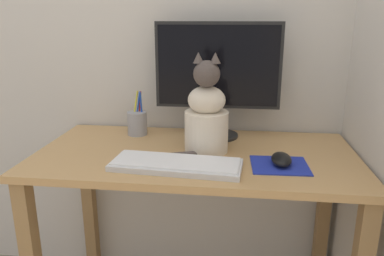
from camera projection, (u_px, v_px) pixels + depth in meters
The scene contains 7 objects.
desk at pixel (196, 183), 1.36m from camera, with size 1.12×0.57×0.72m.
monitor at pixel (218, 73), 1.42m from camera, with size 0.48×0.17×0.44m.
keyboard at pixel (176, 164), 1.18m from camera, with size 0.42×0.18×0.02m.
mousepad_right at pixel (280, 165), 1.20m from camera, with size 0.19×0.17×0.00m.
computer_mouse_right at pixel (281, 159), 1.20m from camera, with size 0.06×0.11×0.03m.
cat at pixel (206, 116), 1.29m from camera, with size 0.21×0.19×0.35m.
pen_cup at pixel (137, 123), 1.51m from camera, with size 0.08×0.08×0.18m.
Camera 1 is at (0.14, -1.24, 1.17)m, focal length 35.00 mm.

